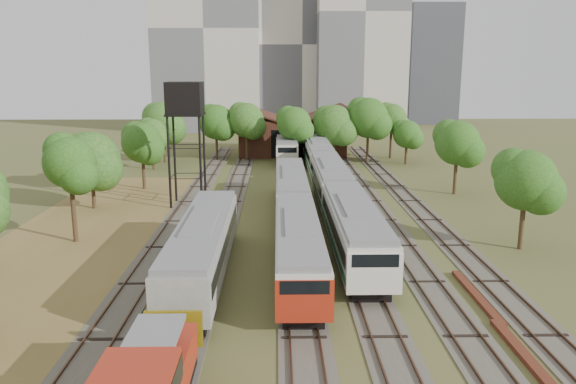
{
  "coord_description": "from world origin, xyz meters",
  "views": [
    {
      "loc": [
        -3.3,
        -29.46,
        12.98
      ],
      "look_at": [
        -2.38,
        18.26,
        2.5
      ],
      "focal_mm": 35.0,
      "sensor_mm": 36.0,
      "label": 1
    }
  ],
  "objects": [
    {
      "name": "railcar_green_set",
      "position": [
        2.0,
        25.34,
        2.03
      ],
      "size": [
        3.1,
        52.08,
        3.84
      ],
      "color": "black",
      "rests_on": "ground"
    },
    {
      "name": "water_tower",
      "position": [
        -11.98,
        24.07,
        9.97
      ],
      "size": [
        3.42,
        3.42,
        11.82
      ],
      "color": "black",
      "rests_on": "ground"
    },
    {
      "name": "railcar_red_set",
      "position": [
        -2.0,
        13.28,
        1.9
      ],
      "size": [
        2.91,
        34.57,
        3.6
      ],
      "color": "black",
      "rests_on": "ground"
    },
    {
      "name": "tower_left",
      "position": [
        -18.0,
        95.0,
        21.0
      ],
      "size": [
        22.0,
        16.0,
        42.0
      ],
      "primitive_type": "cube",
      "color": "beige",
      "rests_on": "ground"
    },
    {
      "name": "railcar_rear",
      "position": [
        -2.0,
        50.98,
        1.93
      ],
      "size": [
        2.95,
        16.08,
        3.64
      ],
      "color": "black",
      "rests_on": "ground"
    },
    {
      "name": "tree_band_right",
      "position": [
        14.96,
        26.31,
        5.05
      ],
      "size": [
        5.44,
        41.91,
        7.8
      ],
      "color": "#382616",
      "rests_on": "ground"
    },
    {
      "name": "maintenance_shed",
      "position": [
        -1.0,
        57.98,
        2.91
      ],
      "size": [
        16.45,
        11.55,
        7.58
      ],
      "color": "#3B1C15",
      "rests_on": "ground"
    },
    {
      "name": "dry_grass_patch",
      "position": [
        -18.0,
        8.0,
        0.02
      ],
      "size": [
        14.0,
        60.0,
        0.04
      ],
      "primitive_type": "cube",
      "color": "brown",
      "rests_on": "ground"
    },
    {
      "name": "ground",
      "position": [
        0.0,
        0.0,
        0.0
      ],
      "size": [
        240.0,
        240.0,
        0.0
      ],
      "primitive_type": "plane",
      "color": "#475123",
      "rests_on": "ground"
    },
    {
      "name": "tracks",
      "position": [
        -0.67,
        25.0,
        0.04
      ],
      "size": [
        24.6,
        80.0,
        0.19
      ],
      "color": "#4C473D",
      "rests_on": "ground"
    },
    {
      "name": "old_grey_coach",
      "position": [
        -8.0,
        4.31,
        2.05
      ],
      "size": [
        3.03,
        18.0,
        3.75
      ],
      "color": "black",
      "rests_on": "ground"
    },
    {
      "name": "tree_band_left",
      "position": [
        -19.86,
        14.98,
        5.29
      ],
      "size": [
        8.48,
        54.4,
        8.39
      ],
      "color": "#382616",
      "rests_on": "ground"
    },
    {
      "name": "tree_band_far",
      "position": [
        -2.9,
        50.02,
        5.7
      ],
      "size": [
        37.98,
        10.33,
        9.13
      ],
      "color": "#382616",
      "rests_on": "ground"
    },
    {
      "name": "tower_far_right",
      "position": [
        34.0,
        110.0,
        14.0
      ],
      "size": [
        12.0,
        12.0,
        28.0
      ],
      "primitive_type": "cube",
      "color": "#3E4046",
      "rests_on": "ground"
    },
    {
      "name": "rail_pile_near",
      "position": [
        8.0,
        -6.6,
        0.13
      ],
      "size": [
        0.53,
        7.97,
        0.27
      ],
      "primitive_type": "cube",
      "color": "#5E2B1B",
      "rests_on": "ground"
    },
    {
      "name": "tower_right",
      "position": [
        14.0,
        92.0,
        24.0
      ],
      "size": [
        18.0,
        16.0,
        48.0
      ],
      "primitive_type": "cube",
      "color": "beige",
      "rests_on": "ground"
    },
    {
      "name": "tower_centre",
      "position": [
        2.0,
        100.0,
        18.0
      ],
      "size": [
        20.0,
        18.0,
        36.0
      ],
      "primitive_type": "cube",
      "color": "beige",
      "rests_on": "ground"
    },
    {
      "name": "rail_pile_far",
      "position": [
        8.2,
        0.71,
        0.13
      ],
      "size": [
        0.49,
        7.8,
        0.25
      ],
      "primitive_type": "cube",
      "color": "#5E2B1B",
      "rests_on": "ground"
    }
  ]
}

